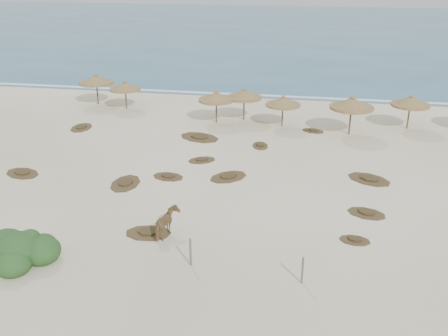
{
  "coord_description": "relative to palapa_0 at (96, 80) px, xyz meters",
  "views": [
    {
      "loc": [
        6.25,
        -20.76,
        12.16
      ],
      "look_at": [
        1.58,
        5.0,
        1.14
      ],
      "focal_mm": 40.0,
      "sensor_mm": 36.0,
      "label": 1
    }
  ],
  "objects": [
    {
      "name": "scrub_13",
      "position": [
        12.23,
        -11.72,
        -2.16
      ],
      "size": [
        2.15,
        1.91,
        0.16
      ],
      "rotation": [
        0.0,
        0.0,
        0.51
      ],
      "color": "brown",
      "rests_on": "ground"
    },
    {
      "name": "bush",
      "position": [
        7.01,
        -24.54,
        -1.71
      ],
      "size": [
        3.46,
        3.04,
        1.55
      ],
      "rotation": [
        0.0,
        0.0,
        0.26
      ],
      "color": "#315524",
      "rests_on": "ground"
    },
    {
      "name": "scrub_7",
      "position": [
        15.67,
        -8.35,
        -2.16
      ],
      "size": [
        1.38,
        1.85,
        0.16
      ],
      "rotation": [
        0.0,
        0.0,
        1.76
      ],
      "color": "brown",
      "rests_on": "ground"
    },
    {
      "name": "palapa_6",
      "position": [
        26.42,
        -2.34,
        -0.08
      ],
      "size": [
        3.7,
        3.7,
        2.74
      ],
      "rotation": [
        0.0,
        0.0,
        -0.32
      ],
      "color": "brown",
      "rests_on": "ground"
    },
    {
      "name": "ocean",
      "position": [
        12.77,
        54.65,
        -2.21
      ],
      "size": [
        200.0,
        100.0,
        0.01
      ],
      "primitive_type": "cube",
      "color": "#285F79",
      "rests_on": "ground"
    },
    {
      "name": "scrub_5",
      "position": [
        22.7,
        -12.93,
        -2.16
      ],
      "size": [
        3.1,
        2.77,
        0.16
      ],
      "rotation": [
        0.0,
        0.0,
        2.61
      ],
      "color": "brown",
      "rests_on": "ground"
    },
    {
      "name": "scrub_12",
      "position": [
        21.44,
        -20.23,
        -2.16
      ],
      "size": [
        1.51,
        1.06,
        0.16
      ],
      "rotation": [
        0.0,
        0.0,
        3.05
      ],
      "color": "brown",
      "rests_on": "ground"
    },
    {
      "name": "fence_post_far",
      "position": [
        19.12,
        -23.96,
        -1.61
      ],
      "size": [
        0.1,
        0.1,
        1.21
      ],
      "primitive_type": "cylinder",
      "rotation": [
        0.0,
        0.0,
        0.12
      ],
      "color": "#6D6452",
      "rests_on": "ground"
    },
    {
      "name": "scrub_11",
      "position": [
        6.93,
        -24.05,
        -2.16
      ],
      "size": [
        1.33,
        1.94,
        0.16
      ],
      "rotation": [
        0.0,
        0.0,
        1.51
      ],
      "color": "brown",
      "rests_on": "ground"
    },
    {
      "name": "palapa_1",
      "position": [
        3.05,
        -0.94,
        -0.24
      ],
      "size": [
        3.07,
        3.07,
        2.55
      ],
      "rotation": [
        0.0,
        0.0,
        -0.14
      ],
      "color": "brown",
      "rests_on": "ground"
    },
    {
      "name": "ground",
      "position": [
        12.77,
        -20.35,
        -2.21
      ],
      "size": [
        160.0,
        160.0,
        0.0
      ],
      "primitive_type": "plane",
      "color": "#F2E8C7",
      "rests_on": "ground"
    },
    {
      "name": "horse",
      "position": [
        12.72,
        -21.4,
        -1.52
      ],
      "size": [
        0.98,
        1.74,
        1.39
      ],
      "primitive_type": "imported",
      "rotation": [
        0.0,
        0.0,
        3.0
      ],
      "color": "olive",
      "rests_on": "ground"
    },
    {
      "name": "scrub_15",
      "position": [
        8.62,
        -16.08,
        -2.16
      ],
      "size": [
        1.66,
        2.51,
        0.16
      ],
      "rotation": [
        0.0,
        0.0,
        1.59
      ],
      "color": "brown",
      "rests_on": "ground"
    },
    {
      "name": "fence_post_near",
      "position": [
        14.38,
        -23.52,
        -1.57
      ],
      "size": [
        0.13,
        0.13,
        1.29
      ],
      "primitive_type": "cylinder",
      "rotation": [
        0.0,
        0.0,
        -0.42
      ],
      "color": "#6D6452",
      "rests_on": "ground"
    },
    {
      "name": "scrub_14",
      "position": [
        11.07,
        -7.38,
        -2.16
      ],
      "size": [
        3.63,
        3.07,
        0.16
      ],
      "rotation": [
        0.0,
        0.0,
        2.74
      ],
      "color": "brown",
      "rests_on": "ground"
    },
    {
      "name": "scrub_4",
      "position": [
        22.2,
        -17.39,
        -2.16
      ],
      "size": [
        2.26,
        1.82,
        0.16
      ],
      "rotation": [
        0.0,
        0.0,
        2.83
      ],
      "color": "brown",
      "rests_on": "ground"
    },
    {
      "name": "scrub_6",
      "position": [
        1.52,
        -6.78,
        -2.16
      ],
      "size": [
        1.69,
        2.45,
        0.16
      ],
      "rotation": [
        0.0,
        0.0,
        1.64
      ],
      "color": "brown",
      "rests_on": "ground"
    },
    {
      "name": "palapa_5",
      "position": [
        21.91,
        -4.55,
        0.14
      ],
      "size": [
        4.16,
        4.16,
        3.03
      ],
      "rotation": [
        0.0,
        0.0,
        -0.36
      ],
      "color": "brown",
      "rests_on": "ground"
    },
    {
      "name": "scrub_2",
      "position": [
        10.81,
        -14.68,
        -2.16
      ],
      "size": [
        2.11,
        1.57,
        0.16
      ],
      "rotation": [
        0.0,
        0.0,
        2.96
      ],
      "color": "brown",
      "rests_on": "ground"
    },
    {
      "name": "scrub_9",
      "position": [
        11.73,
        -21.31,
        -2.16
      ],
      "size": [
        2.34,
        1.64,
        0.16
      ],
      "rotation": [
        0.0,
        0.0,
        0.1
      ],
      "color": "brown",
      "rests_on": "ground"
    },
    {
      "name": "palapa_0",
      "position": [
        0.0,
        0.0,
        0.0
      ],
      "size": [
        3.6,
        3.6,
        2.85
      ],
      "rotation": [
        0.0,
        0.0,
        -0.21
      ],
      "color": "brown",
      "rests_on": "ground"
    },
    {
      "name": "palapa_2",
      "position": [
        11.57,
        -3.43,
        -0.13
      ],
      "size": [
        3.48,
        3.48,
        2.69
      ],
      "rotation": [
        0.0,
        0.0,
        0.25
      ],
      "color": "brown",
      "rests_on": "ground"
    },
    {
      "name": "scrub_3",
      "position": [
        14.38,
        -14.07,
        -2.16
      ],
      "size": [
        2.83,
        2.8,
        0.16
      ],
      "rotation": [
        0.0,
        0.0,
        0.76
      ],
      "color": "brown",
      "rests_on": "ground"
    },
    {
      "name": "scrub_1",
      "position": [
        1.88,
        -15.79,
        -2.16
      ],
      "size": [
        2.74,
        2.27,
        0.16
      ],
      "rotation": [
        0.0,
        0.0,
        2.77
      ],
      "color": "brown",
      "rests_on": "ground"
    },
    {
      "name": "palapa_3",
      "position": [
        16.84,
        -3.51,
        -0.25
      ],
      "size": [
        3.49,
        3.49,
        2.53
      ],
      "rotation": [
        0.0,
        0.0,
        0.37
      ],
      "color": "brown",
      "rests_on": "ground"
    },
    {
      "name": "foam_line",
      "position": [
        12.77,
        5.65,
        -2.21
      ],
      "size": [
        70.0,
        0.6,
        0.01
      ],
      "primitive_type": "cube",
      "color": "white",
      "rests_on": "ground"
    },
    {
      "name": "palapa_4",
      "position": [
        13.63,
        -2.33,
        -0.11
      ],
      "size": [
        3.65,
        3.65,
        2.7
      ],
      "rotation": [
        0.0,
        0.0,
        -0.32
      ],
      "color": "brown",
      "rests_on": "ground"
    },
    {
      "name": "scrub_10",
      "position": [
        19.27,
        -4.35,
        -2.16
      ],
      "size": [
        1.98,
        1.65,
        0.16
      ],
      "rotation": [
        0.0,
        0.0,
        2.77
      ],
      "color": "brown",
      "rests_on": "ground"
    }
  ]
}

